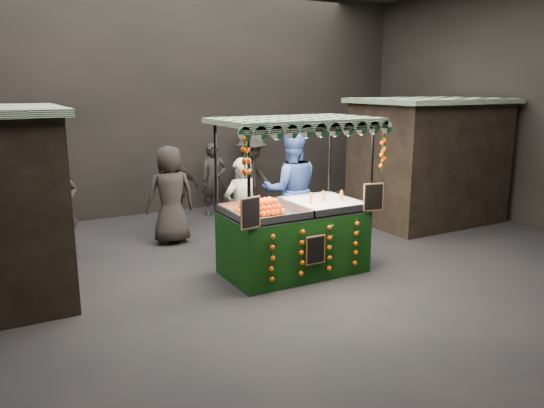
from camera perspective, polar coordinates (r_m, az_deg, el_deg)
ground at (r=8.27m, az=1.33°, el=-7.63°), size 12.00×12.00×0.00m
market_hall at (r=7.78m, az=1.46°, el=16.44°), size 12.10×10.10×5.05m
neighbour_stall_right at (r=11.79m, az=16.37°, el=4.55°), size 3.00×2.20×2.60m
juice_stall at (r=8.16m, az=2.50°, el=-2.43°), size 2.47×1.45×2.40m
vendor_grey at (r=8.79m, az=-3.36°, el=-0.56°), size 0.69×0.52×1.72m
vendor_blue at (r=9.36m, az=2.05°, el=1.46°), size 1.23×1.09×2.10m
shopper_0 at (r=9.43m, az=-21.91°, el=-0.39°), size 0.73×0.56×1.78m
shopper_1 at (r=12.39m, az=9.81°, el=3.58°), size 1.16×1.16×1.90m
shopper_2 at (r=10.94m, az=-10.30°, el=1.60°), size 0.97×0.46×1.61m
shopper_3 at (r=11.51m, az=-2.22°, el=2.94°), size 1.37×1.14×1.85m
shopper_4 at (r=9.88m, az=-10.86°, el=0.97°), size 0.92×0.62×1.81m
shopper_5 at (r=12.73m, az=12.91°, el=3.60°), size 1.25×1.79×1.86m
shopper_6 at (r=12.74m, az=-2.77°, el=3.80°), size 0.52×0.72×1.82m
shopper_7 at (r=11.93m, az=-6.23°, el=2.63°), size 0.63×0.45×1.61m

